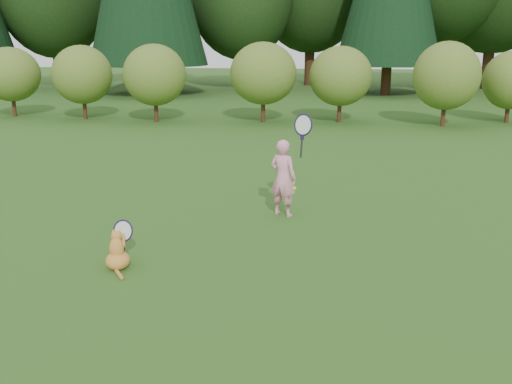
# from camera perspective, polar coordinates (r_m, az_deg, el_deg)

# --- Properties ---
(ground) EXTENTS (100.00, 100.00, 0.00)m
(ground) POSITION_cam_1_polar(r_m,az_deg,el_deg) (7.49, -2.33, -6.71)
(ground) COLOR #2F5417
(ground) RESTS_ON ground
(shrub_row) EXTENTS (28.00, 3.00, 2.80)m
(shrub_row) POSITION_cam_1_polar(r_m,az_deg,el_deg) (19.93, 4.06, 11.05)
(shrub_row) COLOR #526920
(shrub_row) RESTS_ON ground
(child) EXTENTS (0.74, 0.50, 1.87)m
(child) POSITION_cam_1_polar(r_m,az_deg,el_deg) (9.12, 2.78, 1.59)
(child) COLOR pink
(child) RESTS_ON ground
(cat) EXTENTS (0.41, 0.72, 0.69)m
(cat) POSITION_cam_1_polar(r_m,az_deg,el_deg) (7.32, -13.70, -5.48)
(cat) COLOR orange
(cat) RESTS_ON ground
(tennis_ball) EXTENTS (0.06, 0.06, 0.06)m
(tennis_ball) POSITION_cam_1_polar(r_m,az_deg,el_deg) (8.71, 3.86, 0.36)
(tennis_ball) COLOR #A5C717
(tennis_ball) RESTS_ON ground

